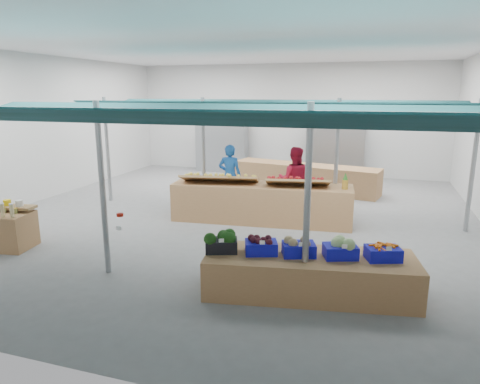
# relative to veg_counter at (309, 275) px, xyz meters

# --- Properties ---
(floor) EXTENTS (13.00, 13.00, 0.00)m
(floor) POSITION_rel_veg_counter_xyz_m (-2.54, 3.75, -0.32)
(floor) COLOR slate
(floor) RESTS_ON ground
(hall) EXTENTS (13.00, 13.00, 13.00)m
(hall) POSITION_rel_veg_counter_xyz_m (-2.54, 5.19, 2.33)
(hall) COLOR silver
(hall) RESTS_ON ground
(pole_grid) EXTENTS (10.00, 4.60, 3.00)m
(pole_grid) POSITION_rel_veg_counter_xyz_m (-1.79, 2.00, 1.49)
(pole_grid) COLOR gray
(pole_grid) RESTS_ON floor
(awnings) EXTENTS (9.50, 7.08, 0.30)m
(awnings) POSITION_rel_veg_counter_xyz_m (-1.79, 2.00, 2.46)
(awnings) COLOR #0B2F2E
(awnings) RESTS_ON pole_grid
(back_shelving_left) EXTENTS (2.00, 0.50, 2.00)m
(back_shelving_left) POSITION_rel_veg_counter_xyz_m (-5.04, 9.75, 0.68)
(back_shelving_left) COLOR #B23F33
(back_shelving_left) RESTS_ON floor
(back_shelving_right) EXTENTS (2.00, 0.50, 2.00)m
(back_shelving_right) POSITION_rel_veg_counter_xyz_m (-0.54, 9.75, 0.68)
(back_shelving_right) COLOR #B23F33
(back_shelving_right) RESTS_ON floor
(veg_counter) EXTENTS (3.41, 1.62, 0.64)m
(veg_counter) POSITION_rel_veg_counter_xyz_m (0.00, 0.00, 0.00)
(veg_counter) COLOR #976942
(veg_counter) RESTS_ON floor
(fruit_counter) EXTENTS (4.44, 1.45, 0.94)m
(fruit_counter) POSITION_rel_veg_counter_xyz_m (-1.74, 3.56, 0.15)
(fruit_counter) COLOR #976942
(fruit_counter) RESTS_ON floor
(far_counter) EXTENTS (4.83, 1.87, 0.85)m
(far_counter) POSITION_rel_veg_counter_xyz_m (-1.27, 7.32, 0.11)
(far_counter) COLOR #976942
(far_counter) RESTS_ON floor
(crate_stack) EXTENTS (0.60, 0.48, 0.63)m
(crate_stack) POSITION_rel_veg_counter_xyz_m (0.42, -0.27, -0.00)
(crate_stack) COLOR #1011AE
(crate_stack) RESTS_ON floor
(vendor_left) EXTENTS (0.67, 0.48, 1.75)m
(vendor_left) POSITION_rel_veg_counter_xyz_m (-2.94, 4.66, 0.55)
(vendor_left) COLOR #18509F
(vendor_left) RESTS_ON floor
(vendor_right) EXTENTS (0.91, 0.74, 1.75)m
(vendor_right) POSITION_rel_veg_counter_xyz_m (-1.14, 4.66, 0.55)
(vendor_right) COLOR maroon
(vendor_right) RESTS_ON floor
(crate_broccoli) EXTENTS (0.59, 0.50, 0.35)m
(crate_broccoli) POSITION_rel_veg_counter_xyz_m (-1.39, -0.24, 0.48)
(crate_broccoli) COLOR black
(crate_broccoli) RESTS_ON veg_counter
(crate_beets) EXTENTS (0.59, 0.50, 0.29)m
(crate_beets) POSITION_rel_veg_counter_xyz_m (-0.76, -0.13, 0.45)
(crate_beets) COLOR #1011AE
(crate_beets) RESTS_ON veg_counter
(crate_celeriac) EXTENTS (0.59, 0.50, 0.31)m
(crate_celeriac) POSITION_rel_veg_counter_xyz_m (-0.18, -0.03, 0.46)
(crate_celeriac) COLOR #1011AE
(crate_celeriac) RESTS_ON veg_counter
(crate_cabbage) EXTENTS (0.59, 0.50, 0.35)m
(crate_cabbage) POSITION_rel_veg_counter_xyz_m (0.45, 0.08, 0.48)
(crate_cabbage) COLOR #1011AE
(crate_cabbage) RESTS_ON veg_counter
(crate_carrots) EXTENTS (0.59, 0.50, 0.29)m
(crate_carrots) POSITION_rel_veg_counter_xyz_m (1.07, 0.18, 0.43)
(crate_carrots) COLOR #1011AE
(crate_carrots) RESTS_ON veg_counter
(sparrow) EXTENTS (0.12, 0.09, 0.11)m
(sparrow) POSITION_rel_veg_counter_xyz_m (-1.51, -0.37, 0.57)
(sparrow) COLOR brown
(sparrow) RESTS_ON crate_broccoli
(pole_ribbon) EXTENTS (0.12, 0.12, 0.28)m
(pole_ribbon) POSITION_rel_veg_counter_xyz_m (-3.20, -0.30, 0.76)
(pole_ribbon) COLOR red
(pole_ribbon) RESTS_ON pole_grid
(apple_heap_yellow) EXTENTS (2.00, 1.04, 0.27)m
(apple_heap_yellow) POSITION_rel_veg_counter_xyz_m (-2.76, 3.36, 0.78)
(apple_heap_yellow) COLOR #997247
(apple_heap_yellow) RESTS_ON fruit_counter
(apple_heap_red) EXTENTS (1.60, 0.97, 0.27)m
(apple_heap_red) POSITION_rel_veg_counter_xyz_m (-0.85, 3.54, 0.78)
(apple_heap_red) COLOR #997247
(apple_heap_red) RESTS_ON fruit_counter
(pineapple) EXTENTS (0.14, 0.14, 0.39)m
(pineapple) POSITION_rel_veg_counter_xyz_m (0.24, 3.65, 0.80)
(pineapple) COLOR #8C6019
(pineapple) RESTS_ON fruit_counter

